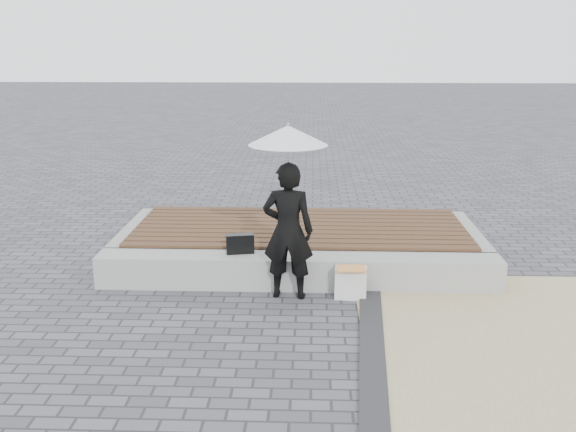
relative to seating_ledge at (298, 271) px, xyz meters
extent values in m
plane|color=#505055|center=(0.00, -1.60, -0.20)|extent=(80.00, 80.00, 0.00)
cube|color=#29292B|center=(0.75, -2.10, -0.18)|extent=(0.61, 5.20, 0.04)
cube|color=#979792|center=(0.00, 0.00, 0.00)|extent=(5.00, 0.45, 0.40)
cube|color=gray|center=(0.00, 1.20, 0.00)|extent=(5.00, 2.00, 0.40)
imported|color=black|center=(-0.11, -0.34, 0.62)|extent=(0.63, 0.44, 1.64)
cylinder|color=#B0B0B5|center=(-0.11, -0.34, 1.18)|extent=(0.02, 0.02, 0.90)
cone|color=silver|center=(-0.11, -0.34, 1.74)|extent=(0.90, 0.90, 0.22)
sphere|color=#B0B0B5|center=(-0.11, -0.34, 1.87)|extent=(0.03, 0.03, 0.03)
cube|color=black|center=(-0.73, 0.07, 0.32)|extent=(0.36, 0.19, 0.24)
cube|color=silver|center=(0.63, -0.38, 0.00)|extent=(0.38, 0.19, 0.39)
cube|color=red|center=(0.63, -0.43, 0.20)|extent=(0.35, 0.26, 0.01)
camera|label=1|loc=(0.17, -7.59, 2.79)|focal=40.47mm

